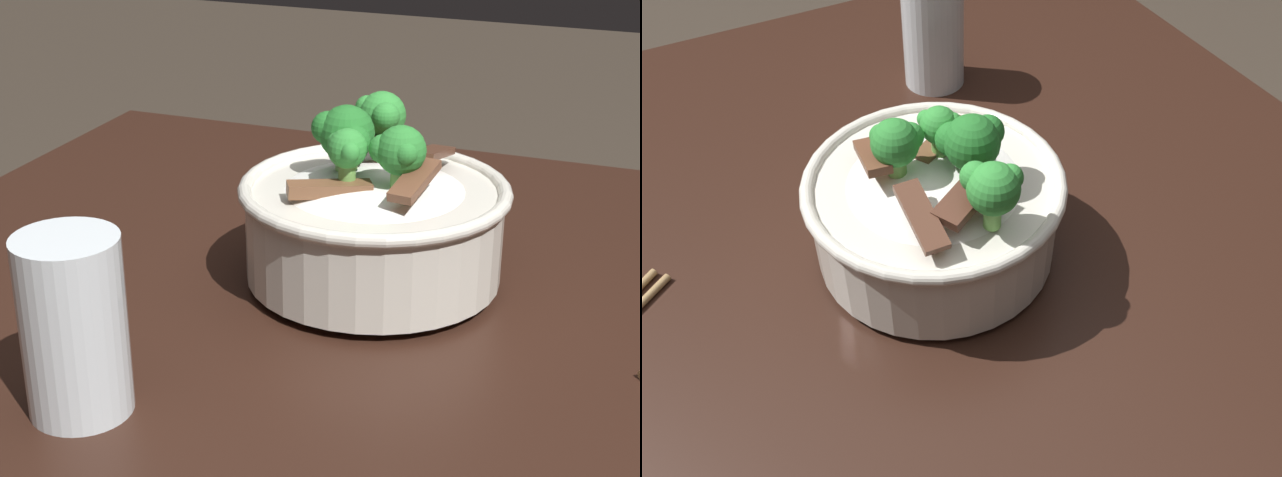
# 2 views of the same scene
# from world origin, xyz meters

# --- Properties ---
(dining_table) EXTENTS (1.17, 0.87, 0.79)m
(dining_table) POSITION_xyz_m (0.00, 0.00, 0.66)
(dining_table) COLOR black
(dining_table) RESTS_ON ground
(rice_bowl) EXTENTS (0.23, 0.23, 0.15)m
(rice_bowl) POSITION_xyz_m (0.12, -0.06, 0.85)
(rice_bowl) COLOR silver
(rice_bowl) RESTS_ON dining_table
(drinking_glass) EXTENTS (0.07, 0.07, 0.13)m
(drinking_glass) POSITION_xyz_m (0.24, 0.20, 0.85)
(drinking_glass) COLOR white
(drinking_glass) RESTS_ON dining_table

